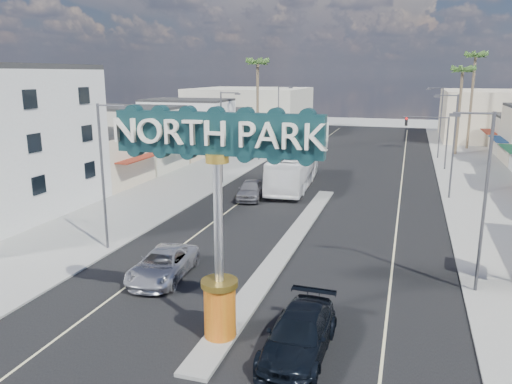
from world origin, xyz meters
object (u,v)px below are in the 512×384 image
Objects in this scene: traffic_signal_left at (273,127)px; car_parked_left at (251,189)px; traffic_signal_right at (430,132)px; streetlight_r_far at (439,119)px; streetlight_r_mid at (452,141)px; streetlight_r_near at (482,194)px; palm_right_mid at (463,74)px; streetlight_l_far at (280,115)px; palm_right_far at (475,61)px; suv_left at (163,265)px; palm_left_far at (258,67)px; suv_right at (299,335)px; gateway_sign at (218,201)px; city_bus at (294,168)px; streetlight_l_mid at (223,133)px; streetlight_l_near at (105,170)px.

car_parked_left is at bearing -80.42° from traffic_signal_left.
traffic_signal_right is 0.67× the size of streetlight_r_far.
streetlight_r_mid reaches higher than car_parked_left.
streetlight_r_near is 46.40m from palm_right_mid.
streetlight_l_far is 0.64× the size of palm_right_far.
streetlight_r_far is 1.63× the size of suv_left.
traffic_signal_right is at bearing -15.15° from palm_left_far.
palm_right_far is 62.34m from suv_right.
gateway_sign is at bearing -104.03° from palm_right_far.
streetlight_l_mid is at bearing -178.31° from city_bus.
traffic_signal_right is at bearing -98.86° from streetlight_r_far.
palm_right_mid is (2.57, 26.00, 5.54)m from streetlight_r_mid.
traffic_signal_left is 8.14m from streetlight_l_far.
streetlight_l_mid is (-1.25, -13.99, 0.79)m from traffic_signal_left.
streetlight_r_mid is at bearing -84.90° from traffic_signal_right.
streetlight_l_far is (-10.43, 50.02, -0.86)m from gateway_sign.
suv_left is at bearing 150.25° from suv_right.
palm_right_far reaches higher than car_parked_left.
streetlight_l_far is at bearing 90.00° from streetlight_l_near.
car_parked_left is at bearing 73.29° from streetlight_l_near.
palm_right_far reaches higher than streetlight_l_near.
streetlight_r_near is (20.87, -42.00, 0.00)m from streetlight_l_far.
streetlight_r_mid reaches higher than traffic_signal_right.
streetlight_r_far is (19.62, 8.01, 0.79)m from traffic_signal_left.
traffic_signal_right is at bearing 60.01° from streetlight_l_near.
streetlight_l_mid is (-10.43, 28.02, -0.86)m from gateway_sign.
car_parked_left is at bearing -119.47° from palm_right_far.
suv_left is at bearing -111.26° from traffic_signal_right.
traffic_signal_left reaches higher than city_bus.
streetlight_l_far is 24.41m from palm_right_mid.
gateway_sign is at bearing -74.85° from palm_left_far.
streetlight_l_near and streetlight_r_far have the same top height.
palm_left_far reaches higher than traffic_signal_left.
gateway_sign is 0.69× the size of city_bus.
traffic_signal_right is 0.50× the size of palm_right_mid.
suv_right is (-7.10, -28.14, -4.24)m from streetlight_r_mid.
traffic_signal_right reaches higher than car_parked_left.
streetlight_l_near reaches higher than suv_left.
suv_right is (-7.10, -8.14, -4.24)m from streetlight_r_near.
palm_right_mid reaches higher than streetlight_l_mid.
streetlight_l_mid is 31.62m from suv_right.
city_bus is (-6.82, 28.76, 1.02)m from suv_right.
streetlight_l_far is at bearing -158.54° from palm_right_far.
gateway_sign reaches higher than city_bus.
traffic_signal_left is 0.67× the size of streetlight_l_mid.
gateway_sign is 0.70× the size of palm_left_far.
car_parked_left is (-16.39, 14.90, -4.22)m from streetlight_r_near.
palm_right_far is at bearing 71.57° from palm_right_mid.
streetlight_r_far is (10.43, 50.02, -0.86)m from gateway_sign.
traffic_signal_left is at bearing -157.80° from streetlight_r_far.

